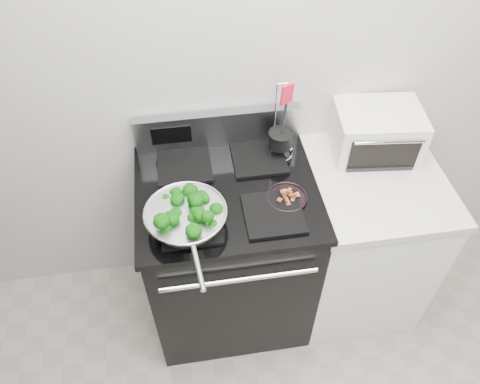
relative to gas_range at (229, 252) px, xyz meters
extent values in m
cube|color=#B5B3AC|center=(0.30, 0.34, 0.86)|extent=(4.00, 0.02, 2.70)
cube|color=black|center=(0.00, 0.00, -0.03)|extent=(0.76, 0.66, 0.92)
cube|color=black|center=(0.00, 0.00, 0.45)|extent=(0.79, 0.69, 0.03)
cube|color=#99999E|center=(0.00, 0.30, 0.55)|extent=(0.76, 0.05, 0.18)
cube|color=black|center=(-0.17, -0.17, 0.47)|extent=(0.24, 0.24, 0.01)
cube|color=black|center=(0.17, -0.17, 0.47)|extent=(0.24, 0.24, 0.01)
cube|color=black|center=(-0.17, 0.17, 0.47)|extent=(0.24, 0.24, 0.01)
cube|color=black|center=(0.17, 0.17, 0.47)|extent=(0.24, 0.24, 0.01)
cube|color=white|center=(0.68, 0.00, -0.05)|extent=(0.60, 0.66, 0.88)
cube|color=beige|center=(0.68, 0.00, 0.41)|extent=(0.62, 0.68, 0.04)
torus|color=silver|center=(-0.18, -0.17, 0.54)|extent=(0.33, 0.33, 0.01)
cylinder|color=silver|center=(-0.16, -0.43, 0.54)|extent=(0.04, 0.20, 0.02)
cylinder|color=black|center=(0.24, -0.09, 0.47)|extent=(0.17, 0.17, 0.01)
cylinder|color=black|center=(0.27, 0.18, 0.55)|extent=(0.10, 0.10, 0.07)
cylinder|color=black|center=(0.27, 0.18, 0.64)|extent=(0.02, 0.02, 0.23)
cube|color=red|center=(0.27, 0.18, 0.80)|extent=(0.06, 0.03, 0.09)
cube|color=silver|center=(0.72, 0.18, 0.54)|extent=(0.41, 0.33, 0.22)
cube|color=black|center=(0.72, 0.03, 0.53)|extent=(0.31, 0.04, 0.16)
camera|label=1|loc=(-0.15, -1.37, 1.93)|focal=35.00mm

